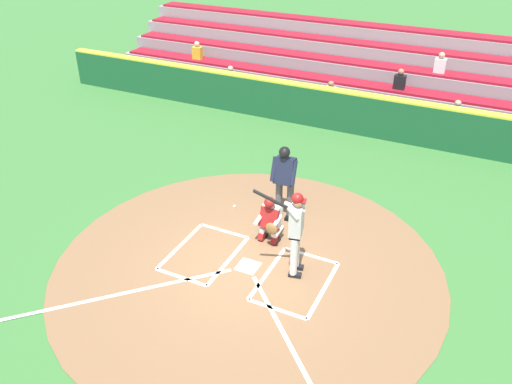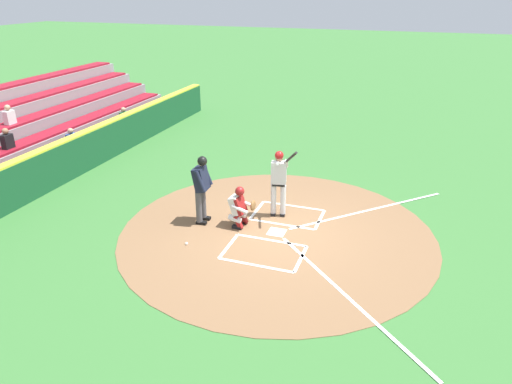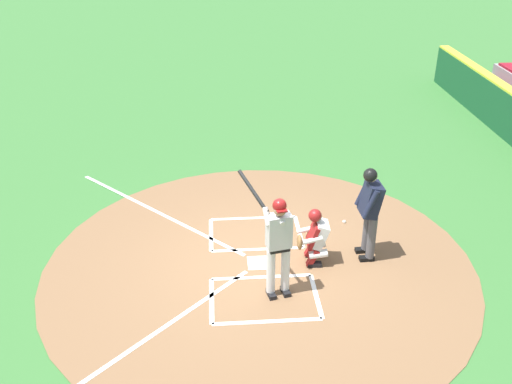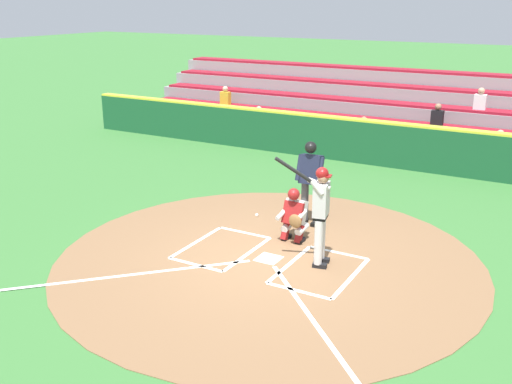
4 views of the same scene
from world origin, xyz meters
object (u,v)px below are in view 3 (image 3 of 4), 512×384
object	(u,v)px
catcher	(315,236)
plate_umpire	(370,208)
batter	(278,240)
baseball	(344,222)

from	to	relation	value
catcher	plate_umpire	distance (m)	1.13
batter	baseball	xyz separation A→B (m)	(2.24, -1.67, -1.06)
plate_umpire	baseball	bearing A→B (deg)	6.03
batter	baseball	distance (m)	2.99
catcher	baseball	bearing A→B (deg)	-33.00
plate_umpire	batter	bearing A→B (deg)	119.02
baseball	catcher	bearing A→B (deg)	147.00
batter	catcher	size ratio (longest dim) A/B	1.88
batter	catcher	world-z (taller)	batter
catcher	plate_umpire	world-z (taller)	plate_umpire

